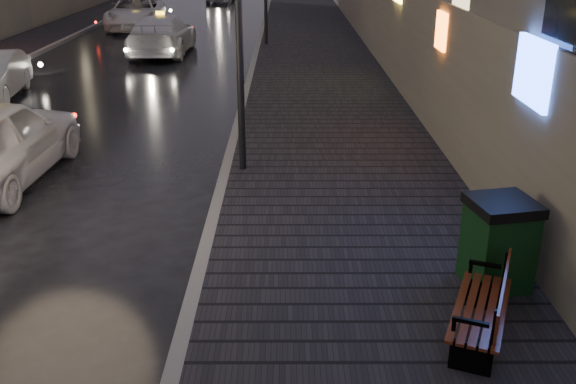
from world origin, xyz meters
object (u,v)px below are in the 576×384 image
Objects in this scene: trash_bin at (498,242)px; taxi_far at (136,13)px; bench at (486,308)px; taxi_mid at (162,35)px.

trash_bin is 28.50m from taxi_far.
trash_bin is 0.21× the size of taxi_far.
bench is 0.30× the size of taxi_far.
trash_bin is 0.23× the size of taxi_mid.
taxi_mid is at bearing 132.26° from bench.
bench is at bearing 110.50° from taxi_mid.
taxi_far is (-2.70, 7.61, 0.02)m from taxi_mid.
taxi_far reaches higher than taxi_mid.
taxi_mid is 8.08m from taxi_far.
trash_bin is 20.43m from taxi_mid.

